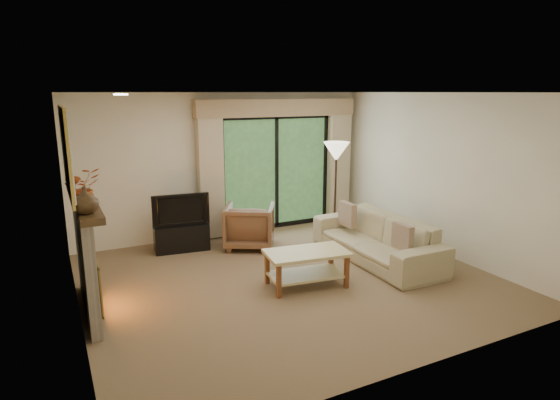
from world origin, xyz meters
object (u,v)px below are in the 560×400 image
armchair (250,226)px  coffee_table (306,269)px  sofa (376,238)px  media_console (181,237)px

armchair → coffee_table: (0.04, -1.88, -0.13)m
sofa → coffee_table: size_ratio=2.17×
sofa → coffee_table: 1.56m
coffee_table → sofa: bearing=22.8°
armchair → sofa: armchair is taller
armchair → coffee_table: size_ratio=0.75×
coffee_table → media_console: bearing=124.3°
media_console → coffee_table: size_ratio=0.81×
media_console → armchair: bearing=-12.2°
armchair → sofa: size_ratio=0.34×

